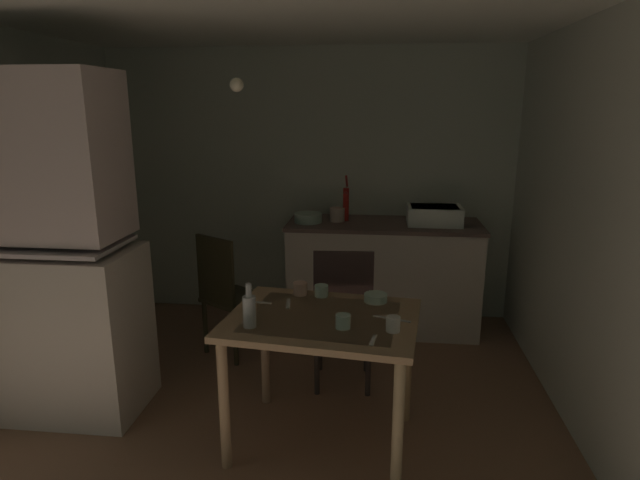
{
  "coord_description": "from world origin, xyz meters",
  "views": [
    {
      "loc": [
        0.63,
        -2.99,
        1.89
      ],
      "look_at": [
        0.28,
        0.21,
        1.07
      ],
      "focal_mm": 29.74,
      "sensor_mm": 36.0,
      "label": 1
    }
  ],
  "objects_px": {
    "chair_by_counter": "(228,293)",
    "hutch_cabinet": "(54,261)",
    "chair_far_side": "(343,316)",
    "teacup_cream": "(393,324)",
    "serving_bowl_wide": "(376,298)",
    "glass_bottle": "(249,310)",
    "mixing_bowl_counter": "(308,218)",
    "hand_pump": "(346,201)",
    "sink_basin": "(434,215)",
    "dining_table": "(322,335)"
  },
  "relations": [
    {
      "from": "serving_bowl_wide",
      "to": "sink_basin",
      "type": "bearing_deg",
      "value": 72.13
    },
    {
      "from": "dining_table",
      "to": "teacup_cream",
      "type": "relative_size",
      "value": 14.16
    },
    {
      "from": "mixing_bowl_counter",
      "to": "glass_bottle",
      "type": "height_order",
      "value": "mixing_bowl_counter"
    },
    {
      "from": "chair_far_side",
      "to": "teacup_cream",
      "type": "distance_m",
      "value": 0.87
    },
    {
      "from": "hutch_cabinet",
      "to": "chair_by_counter",
      "type": "distance_m",
      "value": 1.26
    },
    {
      "from": "dining_table",
      "to": "serving_bowl_wide",
      "type": "height_order",
      "value": "serving_bowl_wide"
    },
    {
      "from": "serving_bowl_wide",
      "to": "hutch_cabinet",
      "type": "bearing_deg",
      "value": -177.92
    },
    {
      "from": "chair_by_counter",
      "to": "chair_far_side",
      "type": "bearing_deg",
      "value": -24.32
    },
    {
      "from": "chair_by_counter",
      "to": "hutch_cabinet",
      "type": "bearing_deg",
      "value": -134.53
    },
    {
      "from": "hand_pump",
      "to": "dining_table",
      "type": "xyz_separation_m",
      "value": [
        -0.01,
        -1.74,
        -0.44
      ]
    },
    {
      "from": "hutch_cabinet",
      "to": "mixing_bowl_counter",
      "type": "xyz_separation_m",
      "value": [
        1.36,
        1.45,
        -0.01
      ]
    },
    {
      "from": "chair_far_side",
      "to": "hand_pump",
      "type": "bearing_deg",
      "value": 93.07
    },
    {
      "from": "mixing_bowl_counter",
      "to": "chair_by_counter",
      "type": "height_order",
      "value": "mixing_bowl_counter"
    },
    {
      "from": "chair_by_counter",
      "to": "glass_bottle",
      "type": "distance_m",
      "value": 1.34
    },
    {
      "from": "mixing_bowl_counter",
      "to": "serving_bowl_wide",
      "type": "xyz_separation_m",
      "value": [
        0.58,
        -1.38,
        -0.17
      ]
    },
    {
      "from": "sink_basin",
      "to": "chair_by_counter",
      "type": "distance_m",
      "value": 1.79
    },
    {
      "from": "chair_by_counter",
      "to": "glass_bottle",
      "type": "height_order",
      "value": "glass_bottle"
    },
    {
      "from": "hand_pump",
      "to": "mixing_bowl_counter",
      "type": "relative_size",
      "value": 1.66
    },
    {
      "from": "chair_far_side",
      "to": "teacup_cream",
      "type": "xyz_separation_m",
      "value": [
        0.3,
        -0.77,
        0.29
      ]
    },
    {
      "from": "teacup_cream",
      "to": "glass_bottle",
      "type": "xyz_separation_m",
      "value": [
        -0.74,
        -0.02,
        0.05
      ]
    },
    {
      "from": "hand_pump",
      "to": "serving_bowl_wide",
      "type": "bearing_deg",
      "value": -79.58
    },
    {
      "from": "mixing_bowl_counter",
      "to": "hand_pump",
      "type": "bearing_deg",
      "value": 17.08
    },
    {
      "from": "serving_bowl_wide",
      "to": "teacup_cream",
      "type": "xyz_separation_m",
      "value": [
        0.09,
        -0.42,
        0.02
      ]
    },
    {
      "from": "hand_pump",
      "to": "mixing_bowl_counter",
      "type": "bearing_deg",
      "value": -162.92
    },
    {
      "from": "dining_table",
      "to": "hand_pump",
      "type": "bearing_deg",
      "value": 89.55
    },
    {
      "from": "hutch_cabinet",
      "to": "hand_pump",
      "type": "height_order",
      "value": "hutch_cabinet"
    },
    {
      "from": "dining_table",
      "to": "glass_bottle",
      "type": "height_order",
      "value": "glass_bottle"
    },
    {
      "from": "sink_basin",
      "to": "chair_by_counter",
      "type": "bearing_deg",
      "value": -156.96
    },
    {
      "from": "chair_far_side",
      "to": "mixing_bowl_counter",
      "type": "bearing_deg",
      "value": 109.73
    },
    {
      "from": "chair_far_side",
      "to": "serving_bowl_wide",
      "type": "xyz_separation_m",
      "value": [
        0.21,
        -0.35,
        0.27
      ]
    },
    {
      "from": "mixing_bowl_counter",
      "to": "teacup_cream",
      "type": "distance_m",
      "value": 1.93
    },
    {
      "from": "mixing_bowl_counter",
      "to": "chair_far_side",
      "type": "height_order",
      "value": "mixing_bowl_counter"
    },
    {
      "from": "hutch_cabinet",
      "to": "chair_by_counter",
      "type": "relative_size",
      "value": 2.17
    },
    {
      "from": "glass_bottle",
      "to": "mixing_bowl_counter",
      "type": "bearing_deg",
      "value": 87.99
    },
    {
      "from": "mixing_bowl_counter",
      "to": "dining_table",
      "type": "xyz_separation_m",
      "value": [
        0.3,
        -1.65,
        -0.31
      ]
    },
    {
      "from": "mixing_bowl_counter",
      "to": "chair_by_counter",
      "type": "distance_m",
      "value": 0.95
    },
    {
      "from": "chair_far_side",
      "to": "teacup_cream",
      "type": "height_order",
      "value": "chair_far_side"
    },
    {
      "from": "mixing_bowl_counter",
      "to": "teacup_cream",
      "type": "relative_size",
      "value": 3.0
    },
    {
      "from": "hutch_cabinet",
      "to": "sink_basin",
      "type": "xyz_separation_m",
      "value": [
        2.4,
        1.5,
        0.03
      ]
    },
    {
      "from": "hand_pump",
      "to": "chair_far_side",
      "type": "xyz_separation_m",
      "value": [
        0.06,
        -1.13,
        -0.58
      ]
    },
    {
      "from": "teacup_cream",
      "to": "hand_pump",
      "type": "bearing_deg",
      "value": 100.87
    },
    {
      "from": "mixing_bowl_counter",
      "to": "serving_bowl_wide",
      "type": "bearing_deg",
      "value": -67.2
    },
    {
      "from": "hutch_cabinet",
      "to": "mixing_bowl_counter",
      "type": "distance_m",
      "value": 1.99
    },
    {
      "from": "serving_bowl_wide",
      "to": "glass_bottle",
      "type": "xyz_separation_m",
      "value": [
        -0.65,
        -0.44,
        0.07
      ]
    },
    {
      "from": "mixing_bowl_counter",
      "to": "dining_table",
      "type": "relative_size",
      "value": 0.21
    },
    {
      "from": "serving_bowl_wide",
      "to": "glass_bottle",
      "type": "distance_m",
      "value": 0.78
    },
    {
      "from": "chair_far_side",
      "to": "chair_by_counter",
      "type": "bearing_deg",
      "value": 155.68
    },
    {
      "from": "hutch_cabinet",
      "to": "glass_bottle",
      "type": "distance_m",
      "value": 1.35
    },
    {
      "from": "chair_by_counter",
      "to": "teacup_cream",
      "type": "bearing_deg",
      "value": -44.22
    },
    {
      "from": "serving_bowl_wide",
      "to": "teacup_cream",
      "type": "distance_m",
      "value": 0.43
    }
  ]
}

